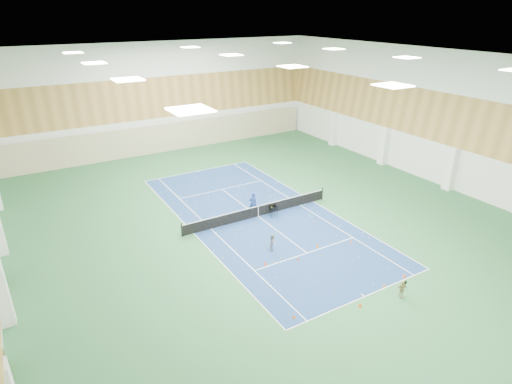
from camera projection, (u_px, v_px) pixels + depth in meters
ground at (258, 216)px, 33.84m from camera, size 40.00×40.00×0.00m
room_shell at (258, 144)px, 31.46m from camera, size 36.00×40.00×12.00m
wood_cladding at (258, 117)px, 30.66m from camera, size 36.00×40.00×8.00m
ceiling_light_grid at (259, 60)px, 29.11m from camera, size 21.40×25.40×0.06m
court_surface at (258, 216)px, 33.84m from camera, size 10.97×23.77×0.01m
tennis_balls_scatter at (258, 216)px, 33.82m from camera, size 10.57×22.77×0.07m
tennis_net at (258, 210)px, 33.62m from camera, size 12.80×0.10×1.10m
back_curtain at (169, 137)px, 48.79m from camera, size 35.40×0.16×3.20m
door_left_a at (1, 358)px, 18.69m from camera, size 0.08×1.80×2.20m
coach at (253, 203)px, 34.02m from camera, size 0.68×0.45×1.84m
child_court at (273, 242)px, 28.93m from camera, size 0.74×0.73×1.20m
child_apron at (402, 289)px, 24.20m from camera, size 0.69×0.48×1.09m
ball_cart at (273, 211)px, 33.58m from camera, size 0.63×0.63×0.96m
cone_svc_a at (265, 263)px, 27.45m from camera, size 0.21×0.21×0.23m
cone_svc_b at (298, 259)px, 27.97m from camera, size 0.18×0.18×0.20m
cone_svc_c at (318, 245)px, 29.50m from camera, size 0.21×0.21×0.23m
cone_svc_d at (351, 241)px, 30.04m from camera, size 0.18×0.18×0.20m
cone_base_a at (294, 316)px, 22.74m from camera, size 0.20×0.20×0.21m
cone_base_b at (360, 305)px, 23.60m from camera, size 0.22×0.22×0.24m
cone_base_c at (384, 285)px, 25.30m from camera, size 0.18×0.18×0.20m
cone_base_d at (404, 275)px, 26.17m from camera, size 0.23×0.23×0.25m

